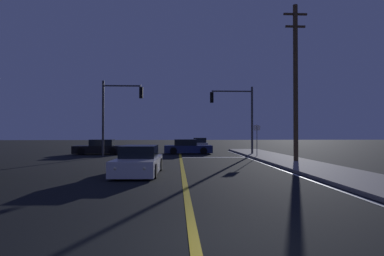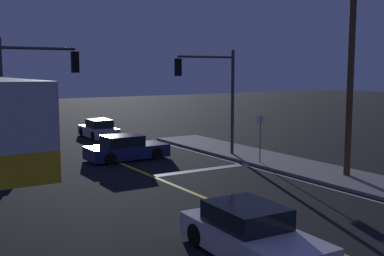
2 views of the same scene
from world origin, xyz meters
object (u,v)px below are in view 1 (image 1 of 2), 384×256
car_side_waiting_black (100,148)px  traffic_signal_near_right (237,110)px  traffic_signal_far_left (117,107)px  street_sign_corner (257,136)px  utility_pole_right (296,81)px  car_mid_block_white (139,162)px  car_far_approaching_navy (187,147)px  car_following_oncoming_silver (200,144)px

car_side_waiting_black → traffic_signal_near_right: size_ratio=0.75×
traffic_signal_near_right → traffic_signal_far_left: traffic_signal_far_left is taller
car_side_waiting_black → street_sign_corner: size_ratio=1.72×
traffic_signal_near_right → traffic_signal_far_left: 10.14m
street_sign_corner → car_side_waiting_black: bearing=160.9°
car_side_waiting_black → utility_pole_right: bearing=-122.2°
car_mid_block_white → traffic_signal_far_left: bearing=-72.2°
car_far_approaching_navy → utility_pole_right: bearing=34.7°
car_far_approaching_navy → traffic_signal_near_right: traffic_signal_near_right is taller
car_mid_block_white → car_far_approaching_navy: bearing=-99.1°
traffic_signal_near_right → traffic_signal_far_left: bearing=7.9°
car_following_oncoming_silver → car_side_waiting_black: same height
car_side_waiting_black → street_sign_corner: street_sign_corner is taller
car_mid_block_white → car_side_waiting_black: bearing=-67.8°
car_side_waiting_black → car_following_oncoming_silver: bearing=-47.1°
car_mid_block_white → street_sign_corner: size_ratio=1.77×
utility_pole_right → traffic_signal_far_left: bearing=155.1°
car_following_oncoming_silver → car_side_waiting_black: size_ratio=0.95×
car_mid_block_white → car_side_waiting_black: size_ratio=1.03×
car_side_waiting_black → traffic_signal_near_right: bearing=-98.8°
car_following_oncoming_silver → traffic_signal_near_right: traffic_signal_near_right is taller
car_mid_block_white → car_side_waiting_black: same height
car_mid_block_white → utility_pole_right: bearing=-150.7°
traffic_signal_far_left → utility_pole_right: (12.44, -5.78, 1.24)m
utility_pole_right → car_side_waiting_black: bearing=148.4°
car_side_waiting_black → street_sign_corner: bearing=-109.7°
car_side_waiting_black → car_far_approaching_navy: size_ratio=1.00×
utility_pole_right → car_far_approaching_navy: bearing=125.2°
traffic_signal_near_right → street_sign_corner: (1.00, -2.80, -2.22)m
car_side_waiting_black → car_far_approaching_navy: same height
utility_pole_right → street_sign_corner: 5.81m
car_following_oncoming_silver → car_side_waiting_black: bearing=-135.3°
car_mid_block_white → car_following_oncoming_silver: size_ratio=1.08×
street_sign_corner → utility_pole_right: bearing=-72.3°
street_sign_corner → car_following_oncoming_silver: bearing=104.2°
car_mid_block_white → street_sign_corner: 12.30m
car_mid_block_white → utility_pole_right: (9.43, 4.87, 4.69)m
car_mid_block_white → traffic_signal_near_right: 14.35m
car_following_oncoming_silver → car_far_approaching_navy: bearing=-100.2°
utility_pole_right → street_sign_corner: utility_pole_right is taller
car_following_oncoming_silver → street_sign_corner: 14.22m
car_following_oncoming_silver → traffic_signal_far_left: 14.89m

